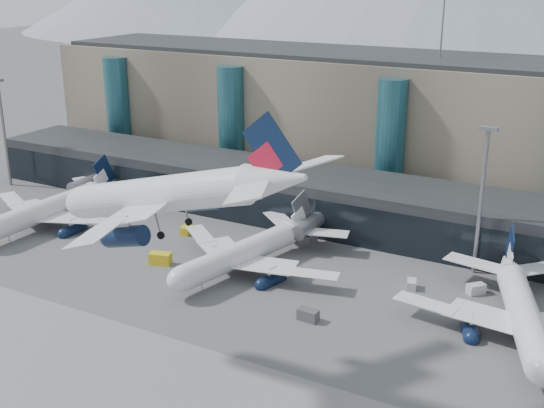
{
  "coord_description": "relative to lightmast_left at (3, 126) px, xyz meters",
  "views": [
    {
      "loc": [
        50.82,
        -62.62,
        49.61
      ],
      "look_at": [
        -0.87,
        32.0,
        12.21
      ],
      "focal_mm": 45.0,
      "sensor_mm": 36.0,
      "label": 1
    }
  ],
  "objects": [
    {
      "name": "veh_g",
      "position": [
        102.54,
        -8.24,
        -13.69
      ],
      "size": [
        2.1,
        2.82,
        1.46
      ],
      "primitive_type": "cube",
      "rotation": [
        0.0,
        0.0,
        -1.29
      ],
      "color": "#BDBDBD",
      "rests_on": "ground"
    },
    {
      "name": "teal_towers",
      "position": [
        65.01,
        29.01,
        -0.41
      ],
      "size": [
        116.4,
        19.4,
        46.0
      ],
      "color": "#245965",
      "rests_on": "ground"
    },
    {
      "name": "hero_jet",
      "position": [
        86.05,
        -47.3,
        11.66
      ],
      "size": [
        36.97,
        37.83,
        12.2
      ],
      "rotation": [
        0.0,
        -0.25,
        -0.05
      ],
      "color": "silver",
      "rests_on": "ground"
    },
    {
      "name": "veh_c",
      "position": [
        92.3,
        -25.91,
        -13.56
      ],
      "size": [
        3.19,
        1.81,
        1.72
      ],
      "primitive_type": "cube",
      "rotation": [
        0.0,
        0.0,
        -0.06
      ],
      "color": "#48474C",
      "rests_on": "ground"
    },
    {
      "name": "ground",
      "position": [
        80.0,
        -45.0,
        -14.42
      ],
      "size": [
        900.0,
        900.0,
        0.0
      ],
      "primitive_type": "plane",
      "color": "#515154",
      "rests_on": "ground"
    },
    {
      "name": "lightmast_mid",
      "position": [
        110.0,
        3.0,
        0.0
      ],
      "size": [
        3.0,
        1.2,
        25.6
      ],
      "color": "slate",
      "rests_on": "ground"
    },
    {
      "name": "veh_b",
      "position": [
        56.06,
        -5.94,
        -13.59
      ],
      "size": [
        2.27,
        3.14,
        1.65
      ],
      "primitive_type": "cube",
      "rotation": [
        0.0,
        0.0,
        1.76
      ],
      "color": "gold",
      "rests_on": "ground"
    },
    {
      "name": "jet_parked_mid",
      "position": [
        75.47,
        -12.52,
        -9.85
      ],
      "size": [
        36.56,
        37.55,
        12.07
      ],
      "rotation": [
        0.0,
        0.0,
        1.35
      ],
      "color": "silver",
      "rests_on": "ground"
    },
    {
      "name": "concourse",
      "position": [
        79.98,
        12.73,
        -9.45
      ],
      "size": [
        170.0,
        27.0,
        10.0
      ],
      "color": "black",
      "rests_on": "ground"
    },
    {
      "name": "veh_a",
      "position": [
        47.17,
        -12.25,
        -13.65
      ],
      "size": [
        2.81,
        1.68,
        1.54
      ],
      "primitive_type": "cube",
      "rotation": [
        0.0,
        0.0,
        0.05
      ],
      "color": "#BDBDBD",
      "rests_on": "ground"
    },
    {
      "name": "veh_d",
      "position": [
        112.21,
        -5.03,
        -13.6
      ],
      "size": [
        3.06,
        3.17,
        1.64
      ],
      "primitive_type": "cube",
      "rotation": [
        0.0,
        0.0,
        0.84
      ],
      "color": "#BDBDBD",
      "rests_on": "ground"
    },
    {
      "name": "lightmast_left",
      "position": [
        0.0,
        0.0,
        0.0
      ],
      "size": [
        3.0,
        1.2,
        25.6
      ],
      "color": "slate",
      "rests_on": "ground"
    },
    {
      "name": "jet_parked_left",
      "position": [
        28.91,
        -12.43,
        -9.7
      ],
      "size": [
        38.71,
        37.54,
        12.47
      ],
      "rotation": [
        0.0,
        0.0,
        1.54
      ],
      "color": "silver",
      "rests_on": "ground"
    },
    {
      "name": "veh_f",
      "position": [
        26.09,
        -8.7,
        -13.5
      ],
      "size": [
        1.8,
        3.32,
        1.84
      ],
      "primitive_type": "cube",
      "rotation": [
        0.0,
        0.0,
        1.59
      ],
      "color": "#48474C",
      "rests_on": "ground"
    },
    {
      "name": "veh_h",
      "position": [
        60.48,
        -20.07,
        -13.37
      ],
      "size": [
        4.21,
        2.98,
        2.1
      ],
      "primitive_type": "cube",
      "rotation": [
        0.0,
        0.0,
        0.28
      ],
      "color": "gold",
      "rests_on": "ground"
    },
    {
      "name": "terminal_main",
      "position": [
        55.0,
        45.0,
        1.03
      ],
      "size": [
        130.0,
        30.0,
        31.0
      ],
      "color": "gray",
      "rests_on": "ground"
    },
    {
      "name": "jet_parked_right",
      "position": [
        119.99,
        -12.53,
        -9.77
      ],
      "size": [
        36.33,
        38.31,
        12.3
      ],
      "rotation": [
        0.0,
        0.0,
        1.89
      ],
      "color": "silver",
      "rests_on": "ground"
    }
  ]
}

